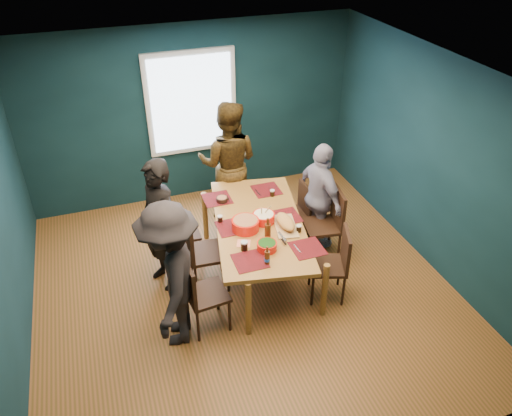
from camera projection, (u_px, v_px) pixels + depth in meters
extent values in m
cube|color=#98572C|center=(244.00, 290.00, 6.25)|extent=(5.00, 5.00, 0.01)
cube|color=white|center=(241.00, 79.00, 4.77)|extent=(5.00, 5.00, 0.01)
cube|color=#102F37|center=(434.00, 163.00, 6.20)|extent=(0.01, 5.00, 2.70)
cube|color=#102F37|center=(192.00, 115.00, 7.49)|extent=(5.00, 0.01, 2.70)
cube|color=#102F37|center=(350.00, 375.00, 3.53)|extent=(5.00, 0.01, 2.70)
cube|color=silver|center=(191.00, 103.00, 7.36)|extent=(1.35, 0.06, 1.55)
cube|color=#A57031|center=(259.00, 224.00, 6.12)|extent=(1.43, 2.25, 0.05)
cylinder|color=#A57031|center=(248.00, 309.00, 5.45)|extent=(0.07, 0.07, 0.74)
cylinder|color=#A57031|center=(325.00, 290.00, 5.70)|extent=(0.07, 0.07, 0.74)
cylinder|color=#A57031|center=(205.00, 216.00, 6.97)|extent=(0.07, 0.07, 0.74)
cylinder|color=#A57031|center=(267.00, 204.00, 7.22)|extent=(0.07, 0.07, 0.74)
cube|color=black|center=(185.00, 234.00, 6.57)|extent=(0.38, 0.38, 0.04)
cube|color=black|center=(171.00, 222.00, 6.40)|extent=(0.04, 0.37, 0.41)
cylinder|color=black|center=(177.00, 256.00, 6.51)|extent=(0.03, 0.03, 0.38)
cylinder|color=black|center=(201.00, 251.00, 6.59)|extent=(0.03, 0.03, 0.38)
cylinder|color=black|center=(172.00, 242.00, 6.77)|extent=(0.03, 0.03, 0.38)
cylinder|color=black|center=(195.00, 237.00, 6.85)|extent=(0.03, 0.03, 0.38)
cube|color=black|center=(208.00, 253.00, 6.07)|extent=(0.49, 0.49, 0.04)
cube|color=black|center=(189.00, 237.00, 5.88)|extent=(0.07, 0.47, 0.51)
cylinder|color=black|center=(196.00, 282.00, 6.01)|extent=(0.04, 0.04, 0.47)
cylinder|color=black|center=(228.00, 276.00, 6.10)|extent=(0.04, 0.04, 0.47)
cylinder|color=black|center=(191.00, 262.00, 6.33)|extent=(0.04, 0.04, 0.47)
cylinder|color=black|center=(221.00, 257.00, 6.42)|extent=(0.04, 0.04, 0.47)
cube|color=black|center=(207.00, 294.00, 5.51)|extent=(0.48, 0.48, 0.04)
cube|color=black|center=(188.00, 282.00, 5.29)|extent=(0.09, 0.44, 0.48)
cylinder|color=black|center=(198.00, 326.00, 5.43)|extent=(0.03, 0.03, 0.44)
cylinder|color=black|center=(230.00, 316.00, 5.56)|extent=(0.03, 0.03, 0.44)
cylinder|color=black|center=(187.00, 304.00, 5.71)|extent=(0.03, 0.03, 0.44)
cylinder|color=black|center=(218.00, 295.00, 5.85)|extent=(0.03, 0.03, 0.44)
cube|color=black|center=(293.00, 214.00, 6.92)|extent=(0.40, 0.40, 0.04)
cube|color=black|center=(305.00, 198.00, 6.85)|extent=(0.05, 0.39, 0.42)
cylinder|color=black|center=(286.00, 236.00, 6.86)|extent=(0.03, 0.03, 0.39)
cylinder|color=black|center=(308.00, 231.00, 6.96)|extent=(0.03, 0.03, 0.39)
cylinder|color=black|center=(277.00, 223.00, 7.12)|extent=(0.03, 0.03, 0.39)
cylinder|color=black|center=(298.00, 219.00, 7.22)|extent=(0.03, 0.03, 0.39)
cube|color=black|center=(322.00, 226.00, 6.57)|extent=(0.51, 0.51, 0.04)
cube|color=black|center=(338.00, 208.00, 6.45)|extent=(0.11, 0.45, 0.49)
cylinder|color=black|center=(310.00, 252.00, 6.52)|extent=(0.03, 0.03, 0.46)
cylinder|color=black|center=(339.00, 248.00, 6.57)|extent=(0.03, 0.03, 0.46)
cylinder|color=black|center=(303.00, 235.00, 6.83)|extent=(0.03, 0.03, 0.46)
cylinder|color=black|center=(330.00, 232.00, 6.89)|extent=(0.03, 0.03, 0.46)
cube|color=black|center=(328.00, 266.00, 5.93)|extent=(0.54, 0.54, 0.04)
cube|color=black|center=(346.00, 249.00, 5.79)|extent=(0.18, 0.41, 0.47)
cylinder|color=black|center=(312.00, 291.00, 5.91)|extent=(0.03, 0.03, 0.44)
cylinder|color=black|center=(343.00, 291.00, 5.90)|extent=(0.03, 0.03, 0.44)
cylinder|color=black|center=(310.00, 271.00, 6.21)|extent=(0.03, 0.03, 0.44)
cylinder|color=black|center=(339.00, 271.00, 6.21)|extent=(0.03, 0.03, 0.44)
imported|color=black|center=(160.00, 226.00, 5.92)|extent=(0.63, 0.74, 1.72)
imported|color=black|center=(228.00, 163.00, 7.11)|extent=(1.10, 1.00, 1.84)
imported|color=white|center=(320.00, 197.00, 6.63)|extent=(0.51, 0.95, 1.53)
imported|color=black|center=(171.00, 276.00, 5.15)|extent=(0.93, 1.25, 1.73)
cylinder|color=red|center=(245.00, 225.00, 5.94)|extent=(0.33, 0.33, 0.13)
cylinder|color=#528831|center=(245.00, 221.00, 5.90)|extent=(0.29, 0.29, 0.02)
cylinder|color=red|center=(264.00, 218.00, 6.08)|extent=(0.27, 0.27, 0.11)
cylinder|color=#FAEECD|center=(264.00, 214.00, 6.05)|extent=(0.24, 0.24, 0.02)
cylinder|color=tan|center=(267.00, 211.00, 6.04)|extent=(0.08, 0.15, 0.22)
cylinder|color=tan|center=(262.00, 212.00, 6.02)|extent=(0.07, 0.15, 0.22)
cylinder|color=red|center=(267.00, 246.00, 5.62)|extent=(0.23, 0.23, 0.10)
cylinder|color=#154711|center=(267.00, 243.00, 5.59)|extent=(0.20, 0.20, 0.02)
cube|color=tan|center=(285.00, 226.00, 6.01)|extent=(0.34, 0.53, 0.02)
ellipsoid|color=gold|center=(286.00, 222.00, 5.97)|extent=(0.25, 0.42, 0.12)
cube|color=#B6B6BD|center=(282.00, 236.00, 5.81)|extent=(0.04, 0.20, 0.00)
cylinder|color=black|center=(284.00, 242.00, 5.71)|extent=(0.03, 0.11, 0.02)
sphere|color=#1A5513|center=(289.00, 226.00, 5.88)|extent=(0.04, 0.04, 0.04)
sphere|color=#1A5513|center=(286.00, 221.00, 5.97)|extent=(0.04, 0.04, 0.04)
sphere|color=#1A5513|center=(282.00, 216.00, 6.05)|extent=(0.04, 0.04, 0.04)
cylinder|color=black|center=(222.00, 200.00, 6.48)|extent=(0.15, 0.15, 0.06)
cylinder|color=#528831|center=(222.00, 198.00, 6.46)|extent=(0.13, 0.13, 0.02)
cylinder|color=#49210D|center=(267.00, 258.00, 5.39)|extent=(0.06, 0.06, 0.17)
cylinder|color=#49210D|center=(267.00, 249.00, 5.33)|extent=(0.02, 0.02, 0.06)
cylinder|color=blue|center=(267.00, 259.00, 5.41)|extent=(0.06, 0.06, 0.04)
cylinder|color=#49210D|center=(268.00, 232.00, 5.76)|extent=(0.07, 0.07, 0.21)
cylinder|color=#49210D|center=(268.00, 222.00, 5.68)|extent=(0.03, 0.03, 0.08)
cylinder|color=black|center=(244.00, 246.00, 5.61)|extent=(0.08, 0.08, 0.11)
cylinder|color=silver|center=(244.00, 242.00, 5.58)|extent=(0.08, 0.08, 0.02)
cylinder|color=black|center=(299.00, 229.00, 5.91)|extent=(0.06, 0.06, 0.09)
cylinder|color=silver|center=(299.00, 226.00, 5.89)|extent=(0.06, 0.06, 0.01)
cylinder|color=black|center=(272.00, 193.00, 6.59)|extent=(0.06, 0.06, 0.09)
cylinder|color=silver|center=(272.00, 191.00, 6.57)|extent=(0.06, 0.06, 0.01)
cylinder|color=black|center=(220.00, 219.00, 6.08)|extent=(0.06, 0.06, 0.09)
cylinder|color=silver|center=(220.00, 216.00, 6.06)|extent=(0.07, 0.07, 0.01)
cube|color=#EA8062|center=(281.00, 215.00, 6.23)|extent=(0.15, 0.15, 0.00)
cube|color=#EA8062|center=(244.00, 243.00, 5.73)|extent=(0.20, 0.20, 0.00)
cube|color=#EA8062|center=(312.00, 251.00, 5.61)|extent=(0.18, 0.18, 0.00)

